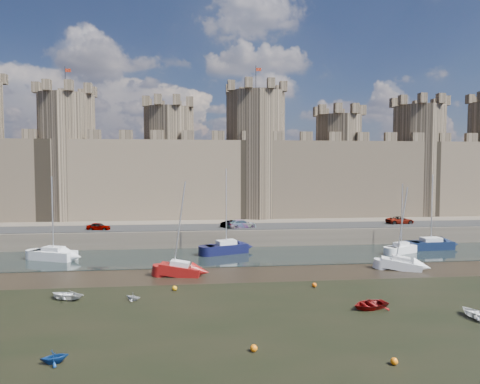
{
  "coord_description": "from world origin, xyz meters",
  "views": [
    {
      "loc": [
        -9.65,
        -31.28,
        11.66
      ],
      "look_at": [
        -3.81,
        22.0,
        8.6
      ],
      "focal_mm": 32.0,
      "sensor_mm": 36.0,
      "label": 1
    }
  ],
  "objects_px": {
    "sailboat_4": "(180,269)",
    "dinghy_1": "(54,357)",
    "sailboat_0": "(54,254)",
    "sailboat_3": "(431,244)",
    "sailboat_5": "(401,264)",
    "sailboat_1": "(226,248)",
    "car_2": "(242,224)",
    "sailboat_2": "(401,248)",
    "car_3": "(400,220)",
    "car_1": "(232,224)",
    "car_0": "(99,227)"
  },
  "relations": [
    {
      "from": "sailboat_4",
      "to": "dinghy_1",
      "type": "xyz_separation_m",
      "value": [
        -6.81,
        -19.99,
        -0.33
      ]
    },
    {
      "from": "sailboat_0",
      "to": "dinghy_1",
      "type": "relative_size",
      "value": 6.59
    },
    {
      "from": "sailboat_3",
      "to": "sailboat_5",
      "type": "xyz_separation_m",
      "value": [
        -9.96,
        -10.85,
        -0.12
      ]
    },
    {
      "from": "sailboat_0",
      "to": "sailboat_1",
      "type": "xyz_separation_m",
      "value": [
        21.91,
        1.65,
        0.06
      ]
    },
    {
      "from": "sailboat_0",
      "to": "dinghy_1",
      "type": "height_order",
      "value": "sailboat_0"
    },
    {
      "from": "car_2",
      "to": "sailboat_4",
      "type": "relative_size",
      "value": 0.44
    },
    {
      "from": "sailboat_2",
      "to": "sailboat_3",
      "type": "bearing_deg",
      "value": -2.34
    },
    {
      "from": "sailboat_0",
      "to": "sailboat_2",
      "type": "distance_m",
      "value": 45.5
    },
    {
      "from": "car_3",
      "to": "sailboat_0",
      "type": "distance_m",
      "value": 51.96
    },
    {
      "from": "sailboat_0",
      "to": "sailboat_3",
      "type": "xyz_separation_m",
      "value": [
        51.04,
        1.42,
        -0.0
      ]
    },
    {
      "from": "car_1",
      "to": "car_3",
      "type": "bearing_deg",
      "value": -67.85
    },
    {
      "from": "car_3",
      "to": "sailboat_5",
      "type": "distance_m",
      "value": 22.17
    },
    {
      "from": "car_1",
      "to": "sailboat_2",
      "type": "bearing_deg",
      "value": -94.38
    },
    {
      "from": "car_1",
      "to": "sailboat_1",
      "type": "bearing_deg",
      "value": -172.83
    },
    {
      "from": "sailboat_2",
      "to": "sailboat_5",
      "type": "height_order",
      "value": "sailboat_2"
    },
    {
      "from": "sailboat_2",
      "to": "sailboat_4",
      "type": "distance_m",
      "value": 30.72
    },
    {
      "from": "car_2",
      "to": "sailboat_3",
      "type": "height_order",
      "value": "sailboat_3"
    },
    {
      "from": "car_3",
      "to": "sailboat_1",
      "type": "bearing_deg",
      "value": 102.41
    },
    {
      "from": "car_0",
      "to": "sailboat_5",
      "type": "bearing_deg",
      "value": -106.33
    },
    {
      "from": "sailboat_1",
      "to": "sailboat_4",
      "type": "bearing_deg",
      "value": -138.31
    },
    {
      "from": "sailboat_3",
      "to": "dinghy_1",
      "type": "relative_size",
      "value": 6.66
    },
    {
      "from": "sailboat_2",
      "to": "sailboat_4",
      "type": "relative_size",
      "value": 0.92
    },
    {
      "from": "car_3",
      "to": "sailboat_5",
      "type": "relative_size",
      "value": 0.47
    },
    {
      "from": "sailboat_0",
      "to": "car_2",
      "type": "bearing_deg",
      "value": 40.6
    },
    {
      "from": "sailboat_1",
      "to": "sailboat_3",
      "type": "height_order",
      "value": "sailboat_1"
    },
    {
      "from": "sailboat_4",
      "to": "sailboat_5",
      "type": "relative_size",
      "value": 1.08
    },
    {
      "from": "car_0",
      "to": "car_2",
      "type": "distance_m",
      "value": 21.04
    },
    {
      "from": "car_1",
      "to": "car_3",
      "type": "xyz_separation_m",
      "value": [
        27.51,
        1.62,
        0.04
      ]
    },
    {
      "from": "sailboat_0",
      "to": "sailboat_4",
      "type": "distance_m",
      "value": 18.68
    },
    {
      "from": "sailboat_0",
      "to": "sailboat_1",
      "type": "distance_m",
      "value": 21.97
    },
    {
      "from": "sailboat_3",
      "to": "sailboat_5",
      "type": "height_order",
      "value": "sailboat_3"
    },
    {
      "from": "car_0",
      "to": "sailboat_4",
      "type": "xyz_separation_m",
      "value": [
        12.32,
        -18.03,
        -2.32
      ]
    },
    {
      "from": "sailboat_1",
      "to": "sailboat_3",
      "type": "bearing_deg",
      "value": -21.14
    },
    {
      "from": "car_2",
      "to": "sailboat_3",
      "type": "distance_m",
      "value": 27.29
    },
    {
      "from": "car_2",
      "to": "car_3",
      "type": "bearing_deg",
      "value": -102.88
    },
    {
      "from": "sailboat_1",
      "to": "sailboat_4",
      "type": "height_order",
      "value": "sailboat_1"
    },
    {
      "from": "car_2",
      "to": "dinghy_1",
      "type": "xyz_separation_m",
      "value": [
        -15.54,
        -37.98,
        -2.74
      ]
    },
    {
      "from": "car_0",
      "to": "sailboat_0",
      "type": "bearing_deg",
      "value": 165.48
    },
    {
      "from": "sailboat_4",
      "to": "sailboat_3",
      "type": "bearing_deg",
      "value": 27.84
    },
    {
      "from": "car_0",
      "to": "dinghy_1",
      "type": "height_order",
      "value": "car_0"
    },
    {
      "from": "sailboat_2",
      "to": "sailboat_5",
      "type": "xyz_separation_m",
      "value": [
        -4.41,
        -8.66,
        -0.08
      ]
    },
    {
      "from": "sailboat_1",
      "to": "dinghy_1",
      "type": "height_order",
      "value": "sailboat_1"
    },
    {
      "from": "sailboat_2",
      "to": "sailboat_5",
      "type": "distance_m",
      "value": 9.71
    },
    {
      "from": "car_3",
      "to": "sailboat_3",
      "type": "height_order",
      "value": "sailboat_3"
    },
    {
      "from": "sailboat_0",
      "to": "sailboat_4",
      "type": "bearing_deg",
      "value": -8.99
    },
    {
      "from": "car_1",
      "to": "sailboat_0",
      "type": "distance_m",
      "value": 25.03
    },
    {
      "from": "sailboat_4",
      "to": "car_2",
      "type": "bearing_deg",
      "value": 74.56
    },
    {
      "from": "car_3",
      "to": "sailboat_5",
      "type": "bearing_deg",
      "value": 149.37
    },
    {
      "from": "sailboat_5",
      "to": "car_1",
      "type": "bearing_deg",
      "value": 157.27
    },
    {
      "from": "sailboat_0",
      "to": "sailboat_3",
      "type": "height_order",
      "value": "sailboat_3"
    }
  ]
}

